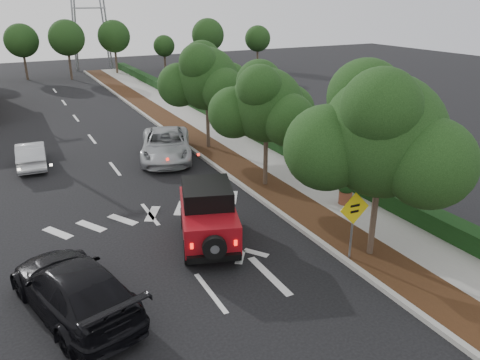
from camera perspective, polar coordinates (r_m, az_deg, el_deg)
ground at (r=14.15m, az=-3.62°, el=-13.55°), size 120.00×120.00×0.00m
curb at (r=25.74m, az=-5.02°, el=3.13°), size 0.20×70.00×0.15m
planting_strip at (r=26.11m, az=-2.99°, el=3.42°), size 1.80×70.00×0.12m
sidewalk at (r=26.90m, az=0.70°, el=3.99°), size 2.00×70.00×0.12m
hedge at (r=27.46m, az=3.30°, el=5.06°), size 0.80×70.00×0.80m
transmission_tower at (r=60.18m, az=-17.27°, el=12.69°), size 7.00×4.00×28.00m
street_tree_near at (r=16.48m, az=15.47°, el=-8.89°), size 3.80×3.80×5.92m
street_tree_mid at (r=21.53m, az=3.06°, el=-0.75°), size 3.20×3.20×5.32m
street_tree_far at (r=27.00m, az=-3.87°, el=3.87°), size 3.40×3.40×5.62m
red_jeep at (r=16.41m, az=-3.96°, el=-4.04°), size 2.88×4.26×2.09m
silver_suv_ahead at (r=25.33m, az=-9.01°, el=4.28°), size 4.18×6.04×1.53m
black_suv_oncoming at (r=13.74m, az=-19.59°, el=-12.29°), size 3.42×5.58×1.51m
silver_sedan_oncoming at (r=26.11m, az=-24.10°, el=2.86°), size 1.60×3.94×1.27m
speed_hump_sign at (r=15.29m, az=13.67°, el=-4.35°), size 1.09×0.11×2.32m
terracotta_planter at (r=19.65m, az=12.81°, el=-0.97°), size 0.68×0.68×1.18m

